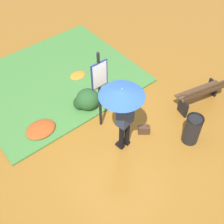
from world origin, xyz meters
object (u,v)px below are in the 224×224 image
(info_sign_post, at_px, (99,83))
(park_bench, at_px, (201,93))
(person_with_umbrella, at_px, (123,104))
(handbag, at_px, (144,130))
(trash_bin, at_px, (192,129))

(info_sign_post, relative_size, park_bench, 1.62)
(person_with_umbrella, bearing_deg, info_sign_post, -94.52)
(handbag, bearing_deg, info_sign_post, -54.25)
(info_sign_post, xyz_separation_m, trash_bin, (-1.41, 1.83, -1.03))
(info_sign_post, relative_size, handbag, 6.22)
(info_sign_post, height_order, handbag, info_sign_post)
(info_sign_post, bearing_deg, trash_bin, 127.61)
(person_with_umbrella, relative_size, trash_bin, 2.45)
(person_with_umbrella, distance_m, info_sign_post, 0.93)
(person_with_umbrella, distance_m, handbag, 1.61)
(person_with_umbrella, xyz_separation_m, park_bench, (-2.65, 0.22, -1.15))
(park_bench, height_order, trash_bin, trash_bin)
(info_sign_post, xyz_separation_m, park_bench, (-2.58, 1.14, -1.04))
(handbag, xyz_separation_m, trash_bin, (-0.74, 0.90, 0.29))
(info_sign_post, bearing_deg, person_with_umbrella, 85.48)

